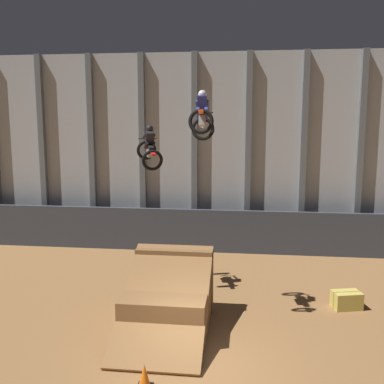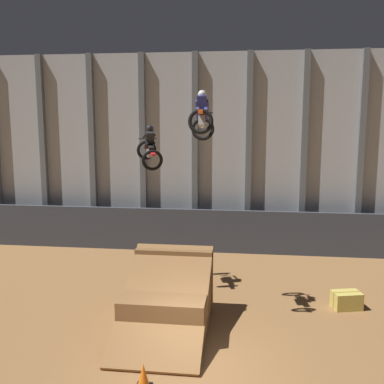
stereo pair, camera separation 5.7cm
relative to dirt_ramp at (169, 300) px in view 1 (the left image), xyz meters
name	(u,v)px [view 1 (the left image)]	position (x,y,z in m)	size (l,w,h in m)	color
ground_plane	(194,367)	(1.04, -2.31, -0.76)	(60.00, 60.00, 0.00)	olive
arena_back_wall	(221,152)	(1.04, 8.73, 3.87)	(32.00, 0.40, 9.26)	#ADB2B7
lower_barrier	(219,231)	(1.04, 7.67, 0.25)	(31.36, 0.20, 2.02)	#383D47
dirt_ramp	(169,300)	(0.00, 0.00, 0.00)	(2.48, 4.11, 2.22)	brown
rider_bike_left_air	(149,149)	(-1.16, 2.87, 4.37)	(1.26, 1.86, 1.58)	black
rider_bike_right_air	(202,118)	(0.89, 0.90, 5.44)	(0.82, 1.75, 1.56)	black
traffic_cone_near_ramp	(144,376)	(-0.01, -3.30, -0.48)	(0.36, 0.36, 0.58)	black
hay_bale_trackside	(347,300)	(5.60, 1.85, -0.48)	(1.02, 0.80, 0.57)	#CCB751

